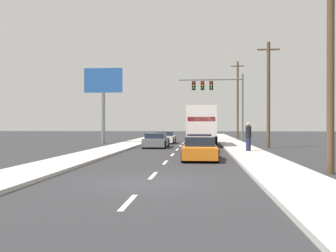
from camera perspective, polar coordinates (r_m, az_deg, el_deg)
The scene contains 15 objects.
ground_plane at distance 37.77m, azimuth 2.09°, elevation -2.63°, with size 140.00×140.00×0.00m, color #2B2B2D.
sidewalk_right at distance 32.88m, azimuth 10.07°, elevation -2.95°, with size 2.49×80.00×0.14m, color #B2AFA8.
sidewalk_left at distance 33.38m, azimuth -6.57°, elevation -2.89°, with size 2.49×80.00×0.14m, color #B2AFA8.
lane_markings at distance 34.52m, azimuth 1.84°, elevation -2.90°, with size 0.14×62.00×0.01m.
car_white at distance 39.11m, azimuth -0.40°, elevation -1.73°, with size 1.90×4.59×1.20m.
car_gray at distance 32.04m, azimuth -1.72°, elevation -2.15°, with size 1.88×4.34×1.19m.
box_truck at distance 34.88m, azimuth 4.90°, elevation 0.40°, with size 2.65×8.38×3.42m.
car_red at distance 27.44m, azimuth 4.57°, elevation -2.55°, with size 1.96×4.61×1.23m.
car_orange at distance 21.25m, azimuth 4.66°, elevation -3.38°, with size 1.89×4.66×1.23m.
traffic_signal_mast at distance 43.56m, azimuth 6.66°, elevation 5.12°, with size 7.09×0.69×7.41m.
utility_pole_near at distance 16.43m, azimuth 22.53°, elevation 9.84°, with size 1.80×0.28×9.01m.
utility_pole_mid at distance 32.90m, azimuth 14.37°, elevation 4.63°, with size 1.80×0.28×8.56m.
utility_pole_far at distance 53.74m, azimuth 10.07°, elevation 3.88°, with size 1.80×0.28×10.33m.
roadside_billboard at distance 39.11m, azimuth -9.38°, elevation 5.13°, with size 3.78×0.36×7.40m.
pedestrian_near_corner at distance 26.44m, azimuth 11.59°, elevation -1.51°, with size 0.38×0.38×1.89m.
Camera 1 is at (1.75, -12.68, 1.90)m, focal length 42.00 mm.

